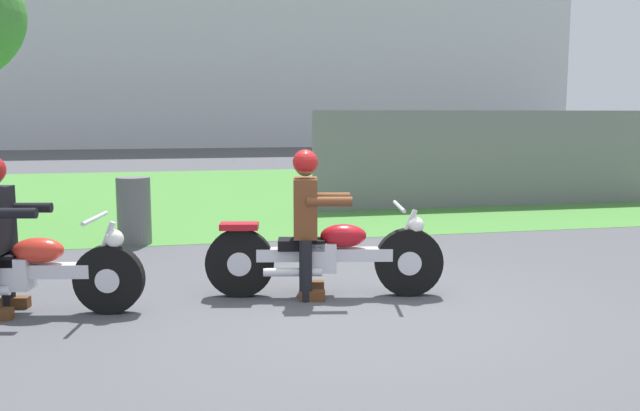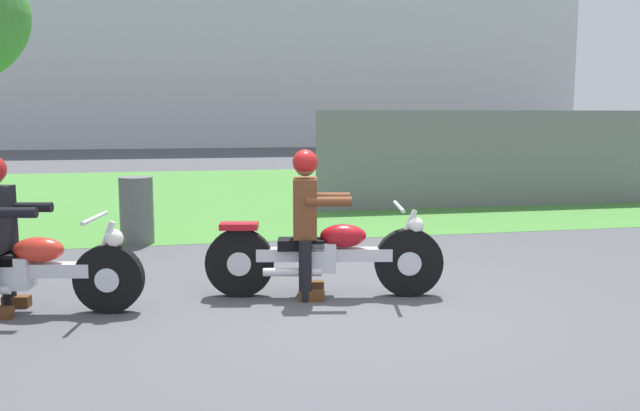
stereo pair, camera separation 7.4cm
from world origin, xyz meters
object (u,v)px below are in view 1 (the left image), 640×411
motorcycle_follow (19,271)px  trash_can (134,211)px  rider_lead (307,211)px  motorcycle_lead (325,255)px

motorcycle_follow → trash_can: bearing=86.6°
rider_lead → motorcycle_follow: size_ratio=0.65×
rider_lead → motorcycle_follow: (-2.56, -0.04, -0.44)m
motorcycle_lead → trash_can: (-1.92, 3.11, 0.05)m
motorcycle_lead → rider_lead: 0.46m
rider_lead → trash_can: size_ratio=1.56×
motorcycle_lead → trash_can: 3.66m
rider_lead → trash_can: 3.56m
rider_lead → trash_can: rider_lead is taller
rider_lead → motorcycle_lead: bearing=-0.8°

